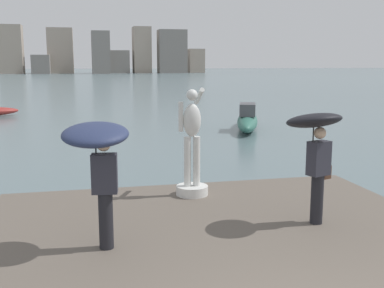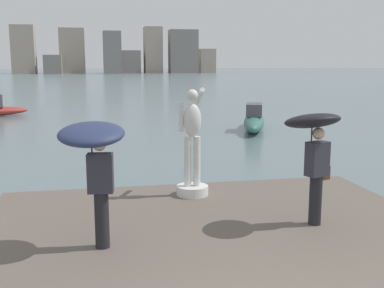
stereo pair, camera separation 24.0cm
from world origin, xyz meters
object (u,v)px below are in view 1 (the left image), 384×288
at_px(statue_white_figure, 192,155).
at_px(onlooker_left, 98,150).
at_px(boat_near, 247,120).
at_px(onlooker_right, 315,138).

height_order(statue_white_figure, onlooker_left, statue_white_figure).
bearing_deg(onlooker_left, boat_near, 62.76).
bearing_deg(boat_near, onlooker_left, -117.24).
bearing_deg(onlooker_right, onlooker_left, -175.30).
distance_m(statue_white_figure, onlooker_right, 2.90).
bearing_deg(onlooker_left, statue_white_figure, 51.94).
distance_m(onlooker_left, boat_near, 16.35).
distance_m(statue_white_figure, boat_near, 13.10).
bearing_deg(statue_white_figure, onlooker_left, -128.06).
bearing_deg(statue_white_figure, boat_near, 65.46).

